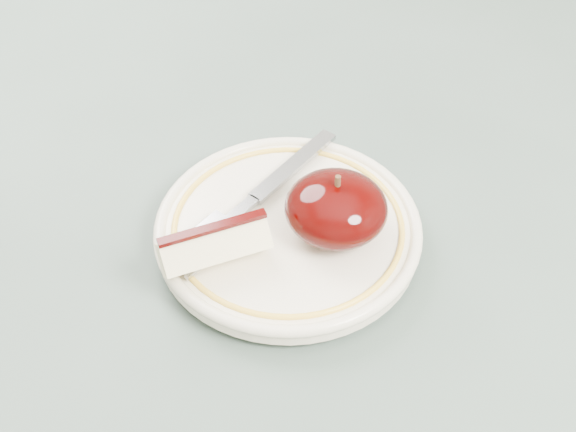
# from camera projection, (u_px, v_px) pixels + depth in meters

# --- Properties ---
(table) EXTENTS (0.90, 0.90, 0.75)m
(table) POSITION_uv_depth(u_px,v_px,m) (267.00, 283.00, 0.67)
(table) COLOR brown
(table) RESTS_ON ground
(plate) EXTENTS (0.19, 0.19, 0.02)m
(plate) POSITION_uv_depth(u_px,v_px,m) (288.00, 230.00, 0.57)
(plate) COLOR #ECE3C6
(plate) RESTS_ON table
(apple_half) EXTENTS (0.07, 0.07, 0.05)m
(apple_half) POSITION_uv_depth(u_px,v_px,m) (336.00, 209.00, 0.55)
(apple_half) COLOR black
(apple_half) RESTS_ON plate
(apple_wedge) EXTENTS (0.08, 0.06, 0.04)m
(apple_wedge) POSITION_uv_depth(u_px,v_px,m) (214.00, 245.00, 0.53)
(apple_wedge) COLOR #F6EAB5
(apple_wedge) RESTS_ON plate
(fork) EXTENTS (0.11, 0.16, 0.00)m
(fork) POSITION_uv_depth(u_px,v_px,m) (253.00, 200.00, 0.58)
(fork) COLOR gray
(fork) RESTS_ON plate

